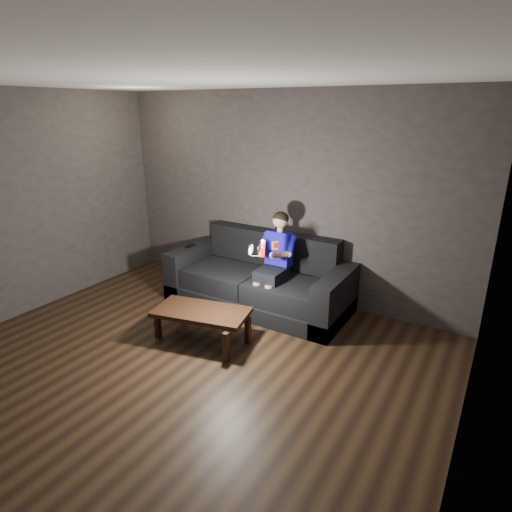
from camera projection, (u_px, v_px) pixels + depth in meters
The scene contains 10 objects.
floor at pixel (157, 385), 4.02m from camera, with size 5.00×5.00×0.00m, color black.
back_wall at pixel (284, 198), 5.60m from camera, with size 5.00×0.04×2.70m, color #35302E.
right_wall at pixel (475, 322), 2.36m from camera, with size 0.04×5.00×2.70m, color #35302E.
ceiling at pixel (129, 74), 3.13m from camera, with size 5.00×5.00×0.02m, color white.
sofa at pixel (259, 283), 5.59m from camera, with size 2.36×1.02×0.91m.
child at pixel (275, 254), 5.25m from camera, with size 0.47×0.58×1.16m.
wii_remote_red at pixel (263, 248), 4.78m from camera, with size 0.06×0.08×0.20m.
nunchuk_white at pixel (251, 250), 4.88m from camera, with size 0.08×0.10×0.14m.
wii_remote_black at pixel (190, 246), 5.92m from camera, with size 0.04×0.16×0.03m.
coffee_table at pixel (202, 314), 4.69m from camera, with size 1.11×0.72×0.37m.
Camera 1 is at (2.55, -2.43, 2.46)m, focal length 30.00 mm.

